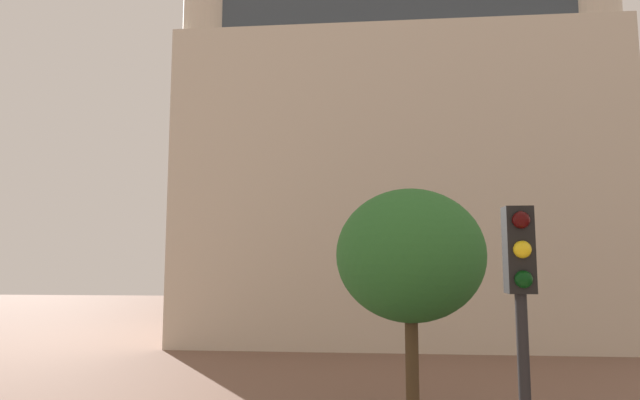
% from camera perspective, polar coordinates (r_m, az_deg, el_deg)
% --- Properties ---
extents(landmark_building, '(24.51, 15.68, 37.85)m').
position_cam_1_polar(landmark_building, '(35.29, 7.47, 3.99)').
color(landmark_building, beige).
rests_on(landmark_building, ground_plane).
extents(traffic_light_pole, '(0.28, 0.34, 5.07)m').
position_cam_1_polar(traffic_light_pole, '(6.00, 20.96, -15.59)').
color(traffic_light_pole, black).
rests_on(traffic_light_pole, ground_plane).
extents(tree_curb_far, '(4.02, 4.02, 6.49)m').
position_cam_1_polar(tree_curb_far, '(14.76, 9.60, -5.90)').
color(tree_curb_far, '#4C3823').
rests_on(tree_curb_far, ground_plane).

